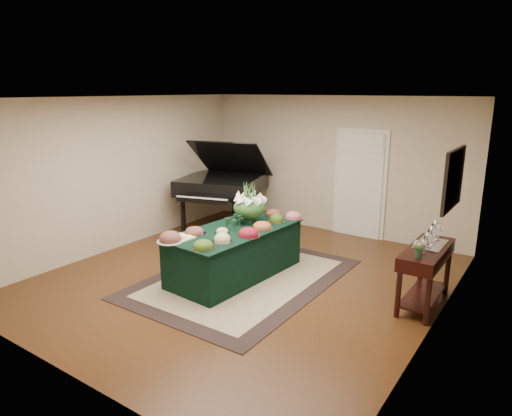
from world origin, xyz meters
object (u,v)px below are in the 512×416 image
Objects in this scene: grand_piano at (222,184)px; buffet_table at (235,252)px; floral_centerpiece at (249,203)px; mahogany_sideboard at (426,261)px.

buffet_table is at bearing -47.43° from grand_piano.
grand_piano is (-1.74, 1.50, -0.14)m from floral_centerpiece.
mahogany_sideboard is at bearing 12.99° from buffet_table.
floral_centerpiece is 2.30m from grand_piano.
mahogany_sideboard reaches higher than buffet_table.
grand_piano is at bearing 132.57° from buffet_table.
buffet_table is at bearing -167.01° from mahogany_sideboard.
buffet_table is 2.75m from mahogany_sideboard.
grand_piano is (-1.76, 1.92, 0.55)m from buffet_table.
floral_centerpiece is 2.74m from mahogany_sideboard.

